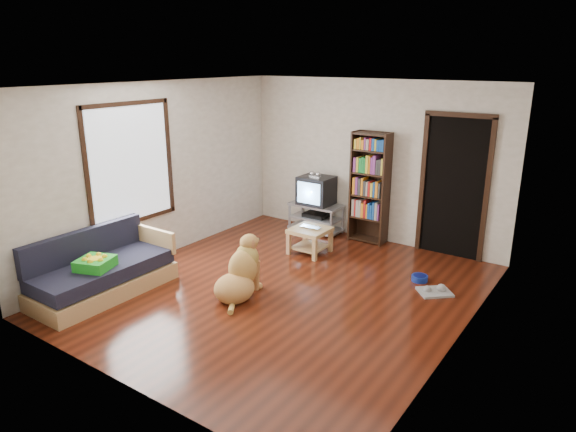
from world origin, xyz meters
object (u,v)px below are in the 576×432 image
Objects in this scene: sofa at (102,274)px; crt_tv at (317,190)px; dog at (240,274)px; green_cushion at (95,263)px; tv_stand at (316,217)px; coffee_table at (310,236)px; grey_rag at (435,292)px; dog_bowl at (420,278)px; bookshelf at (370,182)px; laptop at (309,228)px.

crt_tv is at bearing 75.07° from sofa.
green_cushion is at bearing -141.65° from dog.
coffee_table is (0.47, -0.93, 0.01)m from tv_stand.
tv_stand is 1.04m from coffee_table.
dog_bowl is at bearing 140.19° from grey_rag.
grey_rag is at bearing -39.10° from bookshelf.
dog_bowl is 0.38× the size of crt_tv.
crt_tv is at bearing 156.41° from dog_bowl.
laptop is (1.32, 2.84, -0.07)m from green_cushion.
laptop is 2.15m from grey_rag.
dog_bowl is (3.11, 2.83, -0.45)m from green_cushion.
dog_bowl is 1.81m from coffee_table.
laptop is 0.36× the size of tv_stand.
crt_tv is at bearing 90.00° from tv_stand.
tv_stand is (-2.56, 1.21, 0.25)m from grey_rag.
coffee_table is (-0.48, -1.02, -0.72)m from bookshelf.
dog_bowl is 0.12× the size of sofa.
laptop is 0.80× the size of grey_rag.
dog is at bearing -78.59° from tv_stand.
laptop is 1.83m from dog_bowl.
sofa is at bearing -118.05° from coffee_table.
green_cushion is 1.78× the size of dog_bowl.
tv_stand reaches higher than laptop.
crt_tv is 3.81m from sofa.
green_cushion reaches higher than grey_rag.
green_cushion is 0.71× the size of coffee_table.
tv_stand is at bearing -90.00° from crt_tv.
bookshelf is 1.00× the size of sofa.
bookshelf is 1.91× the size of dog.
green_cushion is at bearing -102.55° from crt_tv.
sofa is 1.91× the size of dog.
grey_rag is 0.73× the size of coffee_table.
grey_rag is 2.13m from coffee_table.
coffee_table is at bearing -63.38° from tv_stand.
crt_tv is at bearing 57.39° from green_cushion.
coffee_table is (0.47, -0.95, -0.46)m from crt_tv.
dog is at bearing -143.77° from grey_rag.
bookshelf is 1.34m from coffee_table.
tv_stand is 3.76m from sofa.
tv_stand is at bearing 116.62° from coffee_table.
green_cushion is 3.89m from tv_stand.
laptop is at bearing -64.61° from crt_tv.
bookshelf is at bearing 62.68° from sofa.
dog_bowl is at bearing -23.59° from crt_tv.
sofa is (-1.92, -3.72, -0.74)m from bookshelf.
tv_stand is at bearing 101.41° from dog.
grey_rag is 0.42× the size of dog.
laptop is 1.74m from dog.
coffee_table is at bearing -63.91° from crt_tv.
crt_tv reaches higher than dog_bowl.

